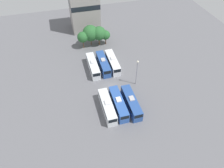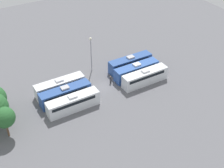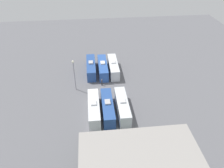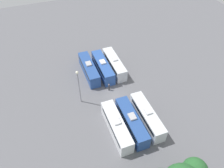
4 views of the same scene
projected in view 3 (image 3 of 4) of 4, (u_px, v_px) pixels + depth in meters
name	position (u px, v px, depth m)	size (l,w,h in m)	color
ground_plane	(105.00, 90.00, 55.64)	(109.30, 109.30, 0.00)	slate
bus_0	(113.00, 67.00, 61.86)	(2.45, 10.54, 3.35)	silver
bus_1	(103.00, 67.00, 61.48)	(2.45, 10.54, 3.35)	#2D56A8
bus_2	(91.00, 67.00, 61.61)	(2.45, 10.54, 3.35)	#284C93
bus_3	(122.00, 106.00, 48.09)	(2.45, 10.54, 3.35)	silver
bus_4	(108.00, 107.00, 47.68)	(2.45, 10.54, 3.35)	#284C93
bus_5	(94.00, 108.00, 47.48)	(2.45, 10.54, 3.35)	silver
worker_person	(102.00, 82.00, 56.84)	(0.36, 0.36, 1.81)	#333338
light_pole	(74.00, 71.00, 52.59)	(0.60, 0.60, 8.38)	gray
tree_0	(138.00, 144.00, 36.24)	(3.73, 3.73, 6.15)	brown
tree_1	(122.00, 150.00, 34.81)	(5.51, 5.51, 7.46)	brown
tree_2	(104.00, 148.00, 35.22)	(4.84, 4.84, 7.01)	brown
tree_3	(90.00, 153.00, 35.67)	(3.27, 3.27, 5.29)	brown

